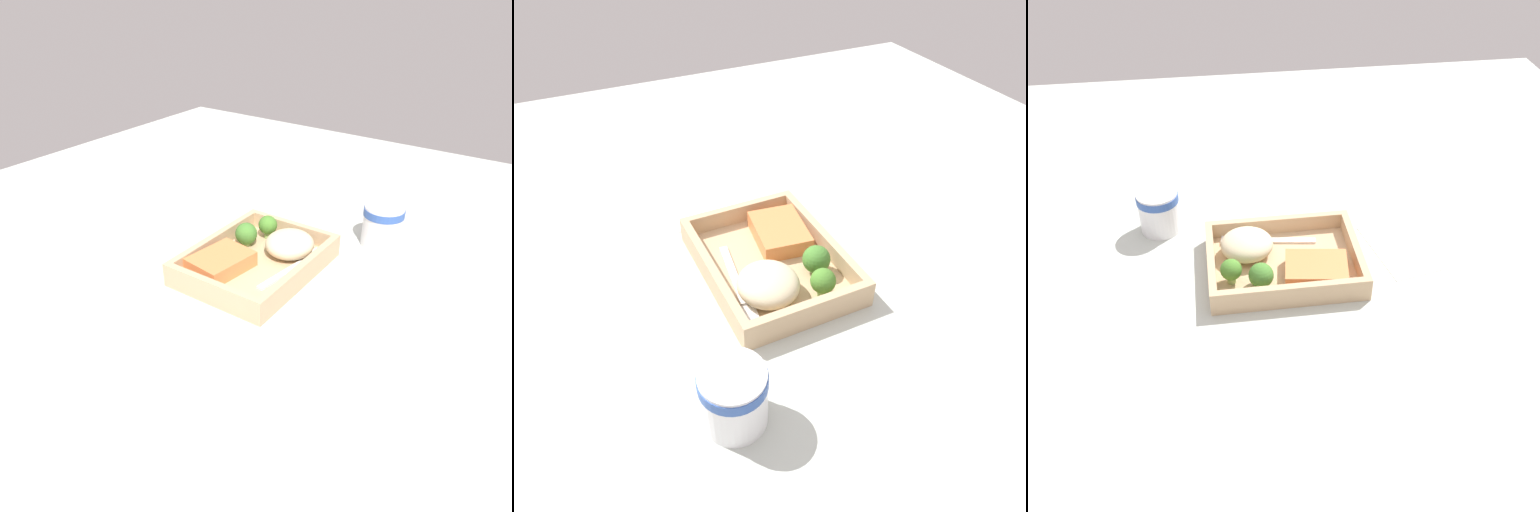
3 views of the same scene
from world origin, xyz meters
The scene contains 10 objects.
ground_plane centered at (0.00, 0.00, -1.00)cm, with size 160.00×160.00×2.00cm, color #B6BDB4.
takeout_tray centered at (0.00, 0.00, 0.60)cm, with size 24.87×18.72×1.20cm, color tan.
tray_rim centered at (0.00, 0.00, 2.64)cm, with size 24.87×18.72×2.87cm.
salmon_fillet centered at (-4.65, 3.82, 2.50)cm, with size 9.86×7.37×2.59cm, color #E48146.
mashed_potatoes centered at (5.78, -3.03, 3.32)cm, with size 8.74×8.35×4.24cm, color beige.
broccoli_floret_1 centered at (8.82, 3.50, 3.73)cm, with size 3.44×3.44×4.37cm.
broccoli_floret_2 centered at (4.29, 5.09, 3.45)cm, with size 3.95×3.95×4.30cm.
fork centered at (3.19, -6.12, 1.42)cm, with size 15.87×3.90×0.44cm.
paper_cup centered at (20.25, -13.83, 4.34)cm, with size 7.31×7.31×7.78cm.
receipt_slip centered at (-20.34, -2.67, 0.12)cm, with size 8.76×15.39×0.24cm, color white.
Camera 2 is at (49.11, -23.46, 48.28)cm, focal length 35.00 mm.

